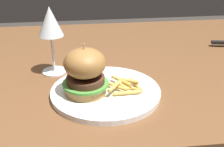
# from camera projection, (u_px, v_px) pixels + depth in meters

# --- Properties ---
(dining_table) EXTENTS (1.21, 0.84, 0.74)m
(dining_table) POSITION_uv_depth(u_px,v_px,m) (113.00, 89.00, 1.02)
(dining_table) COLOR brown
(dining_table) RESTS_ON ground
(main_plate) EXTENTS (0.28, 0.28, 0.01)m
(main_plate) POSITION_uv_depth(u_px,v_px,m) (106.00, 92.00, 0.79)
(main_plate) COLOR white
(main_plate) RESTS_ON dining_table
(burger_sandwich) EXTENTS (0.11, 0.11, 0.13)m
(burger_sandwich) POSITION_uv_depth(u_px,v_px,m) (85.00, 71.00, 0.75)
(burger_sandwich) COLOR #B78447
(burger_sandwich) RESTS_ON main_plate
(fries_pile) EXTENTS (0.09, 0.09, 0.02)m
(fries_pile) POSITION_uv_depth(u_px,v_px,m) (125.00, 86.00, 0.79)
(fries_pile) COLOR gold
(fries_pile) RESTS_ON main_plate
(wine_glass) EXTENTS (0.07, 0.07, 0.19)m
(wine_glass) POSITION_uv_depth(u_px,v_px,m) (50.00, 24.00, 0.85)
(wine_glass) COLOR silver
(wine_glass) RESTS_ON dining_table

